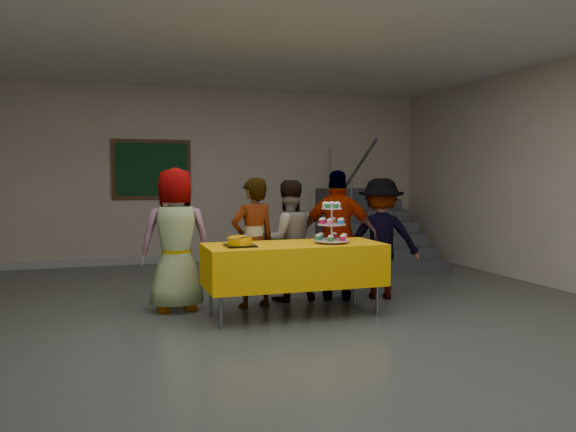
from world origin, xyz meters
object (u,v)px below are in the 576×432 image
at_px(schoolchild_b, 253,243).
at_px(staircase, 368,233).
at_px(cupcake_stand, 332,226).
at_px(schoolchild_e, 381,238).
at_px(schoolchild_a, 176,239).
at_px(noticeboard, 152,169).
at_px(schoolchild_c, 288,241).
at_px(schoolchild_d, 338,235).
at_px(bear_cake, 240,241).
at_px(bake_table, 294,264).

height_order(schoolchild_b, staircase, staircase).
xyz_separation_m(cupcake_stand, schoolchild_e, (0.89, 0.59, -0.23)).
xyz_separation_m(schoolchild_a, noticeboard, (0.01, 3.49, 0.81)).
relative_size(schoolchild_c, schoolchild_d, 0.92).
bearing_deg(schoolchild_c, noticeboard, -67.76).
height_order(schoolchild_d, schoolchild_e, schoolchild_d).
bearing_deg(schoolchild_d, bear_cake, 49.09).
relative_size(schoolchild_b, schoolchild_e, 1.01).
bearing_deg(schoolchild_c, schoolchild_b, 24.69).
distance_m(bake_table, cupcake_stand, 0.57).
bearing_deg(schoolchild_d, cupcake_stand, 85.80).
bearing_deg(schoolchild_a, bake_table, 151.74).
distance_m(cupcake_stand, schoolchild_a, 1.71).
distance_m(schoolchild_b, schoolchild_d, 1.06).
relative_size(schoolchild_b, staircase, 0.61).
height_order(bake_table, schoolchild_a, schoolchild_a).
bearing_deg(bear_cake, schoolchild_d, 24.46).
height_order(schoolchild_b, noticeboard, noticeboard).
relative_size(schoolchild_a, schoolchild_e, 1.08).
xyz_separation_m(schoolchild_a, staircase, (3.61, 2.65, -0.30)).
xyz_separation_m(staircase, noticeboard, (-3.60, 0.84, 1.11)).
height_order(cupcake_stand, schoolchild_b, schoolchild_b).
distance_m(schoolchild_a, schoolchild_e, 2.45).
relative_size(schoolchild_a, schoolchild_c, 1.10).
relative_size(cupcake_stand, noticeboard, 0.34).
height_order(staircase, noticeboard, noticeboard).
distance_m(bake_table, noticeboard, 4.39).
bearing_deg(noticeboard, schoolchild_e, -55.93).
height_order(cupcake_stand, schoolchild_a, schoolchild_a).
relative_size(schoolchild_b, schoolchild_c, 1.02).
xyz_separation_m(schoolchild_b, schoolchild_e, (1.59, -0.01, -0.01)).
bearing_deg(schoolchild_b, schoolchild_d, 167.95).
height_order(cupcake_stand, schoolchild_e, schoolchild_e).
bearing_deg(schoolchild_e, staircase, -92.44).
bearing_deg(bake_table, noticeboard, 105.67).
xyz_separation_m(schoolchild_d, schoolchild_e, (0.54, -0.05, -0.05)).
bearing_deg(cupcake_stand, bake_table, 168.67).
xyz_separation_m(schoolchild_c, noticeboard, (-1.32, 3.38, 0.88)).
height_order(schoolchild_b, schoolchild_d, schoolchild_d).
xyz_separation_m(schoolchild_a, schoolchild_d, (1.91, -0.06, -0.01)).
distance_m(schoolchild_b, schoolchild_c, 0.52).
height_order(bear_cake, schoolchild_b, schoolchild_b).
relative_size(cupcake_stand, staircase, 0.19).
height_order(bear_cake, schoolchild_a, schoolchild_a).
relative_size(schoolchild_a, schoolchild_d, 1.02).
xyz_separation_m(cupcake_stand, noticeboard, (-1.55, 4.18, 0.64)).
height_order(cupcake_stand, schoolchild_d, schoolchild_d).
bearing_deg(schoolchild_e, schoolchild_b, 20.19).
xyz_separation_m(cupcake_stand, schoolchild_d, (0.35, 0.63, -0.18)).
bearing_deg(staircase, schoolchild_a, -143.68).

